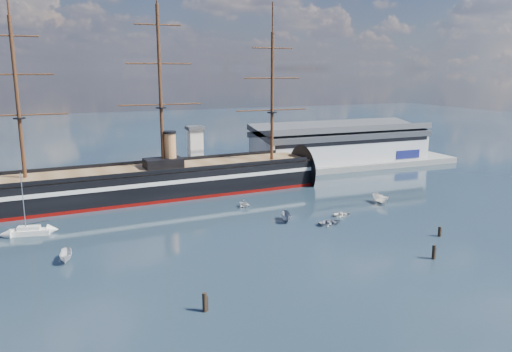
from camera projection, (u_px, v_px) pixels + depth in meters
name	position (u px, v px, depth m)	size (l,w,h in m)	color
ground	(221.00, 210.00, 121.45)	(600.00, 600.00, 0.00)	#16232D
quay	(215.00, 178.00, 157.72)	(180.00, 18.00, 2.00)	slate
warehouse	(340.00, 143.00, 177.46)	(63.00, 21.00, 11.60)	#B7BABC
quay_tower	(195.00, 150.00, 150.36)	(5.00, 5.00, 15.00)	silver
warship	(150.00, 182.00, 133.75)	(113.35, 21.77, 53.94)	black
sailboat	(29.00, 231.00, 103.46)	(8.60, 4.14, 13.24)	white
motorboat_a	(67.00, 261.00, 89.27)	(6.20, 2.27, 2.48)	silver
motorboat_b	(330.00, 225.00, 110.33)	(3.41, 1.36, 1.59)	gray
motorboat_c	(287.00, 221.00, 112.70)	(6.42, 2.36, 2.57)	slate
motorboat_d	(244.00, 207.00, 124.30)	(5.84, 2.53, 2.14)	silver
motorboat_e	(342.00, 216.00, 116.81)	(2.81, 1.12, 1.31)	white
motorboat_f	(380.00, 203.00, 127.80)	(7.09, 2.60, 2.84)	white
piling_near_left	(205.00, 312.00, 70.87)	(0.64, 0.64, 3.54)	black
piling_near_right	(433.00, 259.00, 90.47)	(0.64, 0.64, 3.32)	black
piling_far_right	(439.00, 236.00, 102.67)	(0.64, 0.64, 2.75)	black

